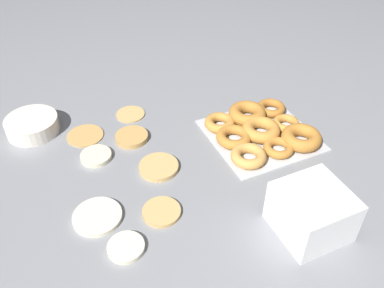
% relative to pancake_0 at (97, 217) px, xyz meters
% --- Properties ---
extents(ground_plane, '(3.00, 3.00, 0.00)m').
position_rel_pancake_0_xyz_m(ground_plane, '(0.12, -0.20, -0.01)').
color(ground_plane, gray).
extents(pancake_0, '(0.12, 0.12, 0.01)m').
position_rel_pancake_0_xyz_m(pancake_0, '(0.00, 0.00, 0.00)').
color(pancake_0, beige).
rests_on(pancake_0, ground_plane).
extents(pancake_1, '(0.11, 0.11, 0.01)m').
position_rel_pancake_0_xyz_m(pancake_1, '(0.32, -0.05, -0.00)').
color(pancake_1, tan).
rests_on(pancake_1, ground_plane).
extents(pancake_2, '(0.11, 0.11, 0.01)m').
position_rel_pancake_0_xyz_m(pancake_2, '(0.10, -0.19, 0.00)').
color(pancake_2, tan).
rests_on(pancake_2, ground_plane).
extents(pancake_3, '(0.09, 0.09, 0.01)m').
position_rel_pancake_0_xyz_m(pancake_3, '(-0.05, -0.14, -0.00)').
color(pancake_3, tan).
rests_on(pancake_3, ground_plane).
extents(pancake_4, '(0.09, 0.09, 0.01)m').
position_rel_pancake_0_xyz_m(pancake_4, '(0.21, -0.05, 0.00)').
color(pancake_4, beige).
rests_on(pancake_4, ground_plane).
extents(pancake_5, '(0.08, 0.08, 0.01)m').
position_rel_pancake_0_xyz_m(pancake_5, '(-0.11, -0.04, 0.00)').
color(pancake_5, beige).
rests_on(pancake_5, ground_plane).
extents(pancake_6, '(0.09, 0.09, 0.01)m').
position_rel_pancake_0_xyz_m(pancake_6, '(0.37, -0.21, -0.00)').
color(pancake_6, tan).
rests_on(pancake_6, ground_plane).
extents(pancake_7, '(0.10, 0.10, 0.02)m').
position_rel_pancake_0_xyz_m(pancake_7, '(0.25, -0.17, 0.00)').
color(pancake_7, tan).
rests_on(pancake_7, ground_plane).
extents(donut_tray, '(0.29, 0.30, 0.04)m').
position_rel_pancake_0_xyz_m(donut_tray, '(0.11, -0.52, 0.01)').
color(donut_tray, silver).
rests_on(donut_tray, ground_plane).
extents(batter_bowl, '(0.15, 0.15, 0.05)m').
position_rel_pancake_0_xyz_m(batter_bowl, '(0.41, 0.09, 0.02)').
color(batter_bowl, silver).
rests_on(batter_bowl, ground_plane).
extents(container_stack, '(0.15, 0.15, 0.11)m').
position_rel_pancake_0_xyz_m(container_stack, '(-0.23, -0.44, 0.05)').
color(container_stack, white).
rests_on(container_stack, ground_plane).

